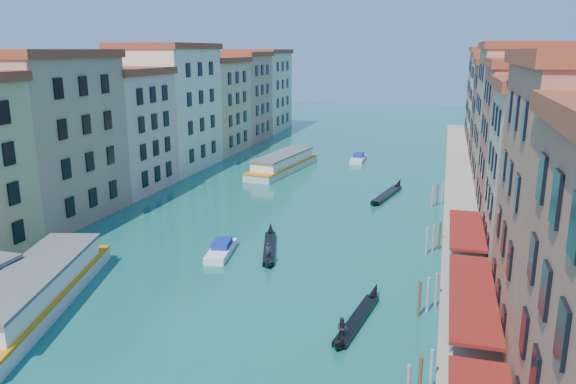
% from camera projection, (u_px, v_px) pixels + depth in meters
% --- Properties ---
extents(left_bank_palazzos, '(12.80, 128.40, 21.00)m').
position_uv_depth(left_bank_palazzos, '(150.00, 116.00, 89.51)').
color(left_bank_palazzos, beige).
rests_on(left_bank_palazzos, ground).
extents(right_bank_palazzos, '(12.80, 128.40, 21.00)m').
position_uv_depth(right_bank_palazzos, '(527.00, 128.00, 75.05)').
color(right_bank_palazzos, '#A75C43').
rests_on(right_bank_palazzos, ground).
extents(quay, '(4.00, 140.00, 1.00)m').
position_uv_depth(quay, '(459.00, 191.00, 79.44)').
color(quay, gray).
rests_on(quay, ground).
extents(restaurant_awnings, '(3.20, 44.55, 3.12)m').
position_uv_depth(restaurant_awnings, '(472.00, 297.00, 39.61)').
color(restaurant_awnings, maroon).
rests_on(restaurant_awnings, ground).
extents(mooring_poles_right, '(1.44, 54.24, 3.20)m').
position_uv_depth(mooring_poles_right, '(429.00, 283.00, 46.24)').
color(mooring_poles_right, brown).
rests_on(mooring_poles_right, ground).
extents(vaporetto_near, '(10.53, 22.40, 3.25)m').
position_uv_depth(vaporetto_near, '(34.00, 291.00, 44.23)').
color(vaporetto_near, silver).
rests_on(vaporetto_near, ground).
extents(vaporetto_far, '(7.43, 20.57, 2.99)m').
position_uv_depth(vaporetto_far, '(283.00, 163.00, 94.60)').
color(vaporetto_far, silver).
rests_on(vaporetto_far, ground).
extents(gondola_fore, '(4.26, 11.90, 2.42)m').
position_uv_depth(gondola_fore, '(269.00, 247.00, 57.33)').
color(gondola_fore, black).
rests_on(gondola_fore, ground).
extents(gondola_right, '(2.47, 11.19, 2.24)m').
position_uv_depth(gondola_right, '(356.00, 318.00, 41.96)').
color(gondola_right, black).
rests_on(gondola_right, ground).
extents(gondola_far, '(3.69, 13.52, 1.93)m').
position_uv_depth(gondola_far, '(387.00, 194.00, 78.44)').
color(gondola_far, black).
rests_on(gondola_far, ground).
extents(motorboat_mid, '(2.90, 6.54, 1.31)m').
position_uv_depth(motorboat_mid, '(221.00, 249.00, 56.23)').
color(motorboat_mid, white).
rests_on(motorboat_mid, ground).
extents(motorboat_far, '(2.32, 6.91, 1.42)m').
position_uv_depth(motorboat_far, '(358.00, 158.00, 103.10)').
color(motorboat_far, white).
rests_on(motorboat_far, ground).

